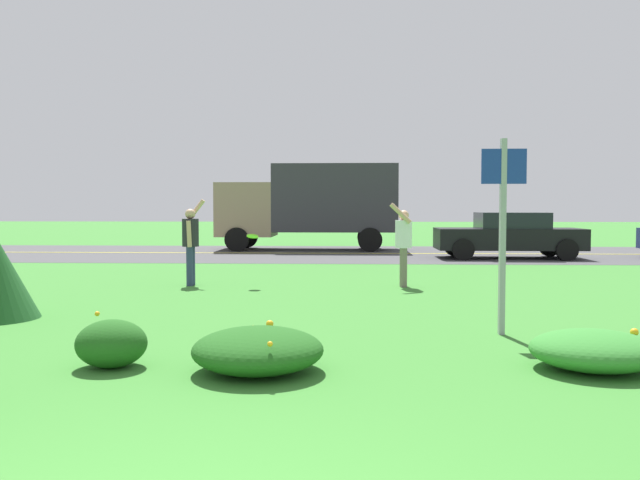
{
  "coord_description": "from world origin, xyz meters",
  "views": [
    {
      "loc": [
        0.8,
        -2.6,
        1.63
      ],
      "look_at": [
        0.18,
        10.59,
        0.97
      ],
      "focal_mm": 37.49,
      "sensor_mm": 36.0,
      "label": 1
    }
  ],
  "objects_px": {
    "person_catcher_white_shirt": "(403,241)",
    "frisbee_lime": "(253,236)",
    "person_thrower_dark_shirt": "(191,239)",
    "car_black_center_left": "(509,235)",
    "box_truck_tan": "(311,202)",
    "sign_post_near_path": "(503,216)"
  },
  "relations": [
    {
      "from": "person_thrower_dark_shirt",
      "to": "person_catcher_white_shirt",
      "type": "relative_size",
      "value": 1.05
    },
    {
      "from": "person_thrower_dark_shirt",
      "to": "person_catcher_white_shirt",
      "type": "xyz_separation_m",
      "value": [
        4.38,
        -0.02,
        -0.02
      ]
    },
    {
      "from": "person_catcher_white_shirt",
      "to": "sign_post_near_path",
      "type": "bearing_deg",
      "value": -80.39
    },
    {
      "from": "sign_post_near_path",
      "to": "person_catcher_white_shirt",
      "type": "height_order",
      "value": "sign_post_near_path"
    },
    {
      "from": "person_thrower_dark_shirt",
      "to": "car_black_center_left",
      "type": "bearing_deg",
      "value": 42.72
    },
    {
      "from": "frisbee_lime",
      "to": "person_thrower_dark_shirt",
      "type": "bearing_deg",
      "value": 170.72
    },
    {
      "from": "person_thrower_dark_shirt",
      "to": "box_truck_tan",
      "type": "bearing_deg",
      "value": 81.12
    },
    {
      "from": "frisbee_lime",
      "to": "car_black_center_left",
      "type": "xyz_separation_m",
      "value": [
        6.97,
        7.87,
        -0.29
      ]
    },
    {
      "from": "person_thrower_dark_shirt",
      "to": "box_truck_tan",
      "type": "xyz_separation_m",
      "value": [
        1.8,
        11.55,
        0.85
      ]
    },
    {
      "from": "person_thrower_dark_shirt",
      "to": "frisbee_lime",
      "type": "bearing_deg",
      "value": -9.28
    },
    {
      "from": "person_catcher_white_shirt",
      "to": "car_black_center_left",
      "type": "relative_size",
      "value": 0.38
    },
    {
      "from": "person_catcher_white_shirt",
      "to": "frisbee_lime",
      "type": "bearing_deg",
      "value": -176.29
    },
    {
      "from": "car_black_center_left",
      "to": "box_truck_tan",
      "type": "distance_m",
      "value": 7.64
    },
    {
      "from": "sign_post_near_path",
      "to": "frisbee_lime",
      "type": "distance_m",
      "value": 6.28
    },
    {
      "from": "frisbee_lime",
      "to": "person_catcher_white_shirt",
      "type": "bearing_deg",
      "value": 3.71
    },
    {
      "from": "person_thrower_dark_shirt",
      "to": "car_black_center_left",
      "type": "distance_m",
      "value": 11.29
    },
    {
      "from": "box_truck_tan",
      "to": "person_catcher_white_shirt",
      "type": "bearing_deg",
      "value": -77.44
    },
    {
      "from": "person_thrower_dark_shirt",
      "to": "frisbee_lime",
      "type": "height_order",
      "value": "person_thrower_dark_shirt"
    },
    {
      "from": "box_truck_tan",
      "to": "car_black_center_left",
      "type": "bearing_deg",
      "value": -30.93
    },
    {
      "from": "sign_post_near_path",
      "to": "frisbee_lime",
      "type": "bearing_deg",
      "value": 128.78
    },
    {
      "from": "person_catcher_white_shirt",
      "to": "box_truck_tan",
      "type": "xyz_separation_m",
      "value": [
        -2.58,
        11.56,
        0.87
      ]
    },
    {
      "from": "person_catcher_white_shirt",
      "to": "person_thrower_dark_shirt",
      "type": "bearing_deg",
      "value": 179.77
    }
  ]
}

